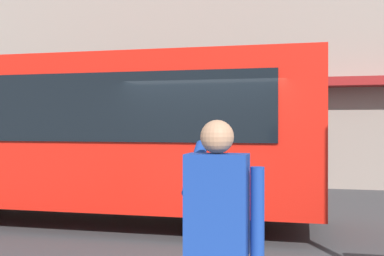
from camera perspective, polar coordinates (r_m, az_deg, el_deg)
The scene contains 3 objects.
ground_plane at distance 8.02m, azimuth 2.21°, elevation -12.72°, with size 60.00×60.00×0.00m, color #38383A.
red_bus at distance 9.28m, azimuth -13.54°, elevation -0.47°, with size 9.05×2.54×3.08m.
pedestrian_photographer at distance 3.17m, azimuth 3.11°, elevation -11.96°, with size 0.53×0.52×1.70m.
Camera 1 is at (-1.50, 7.67, 1.82)m, focal length 44.57 mm.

